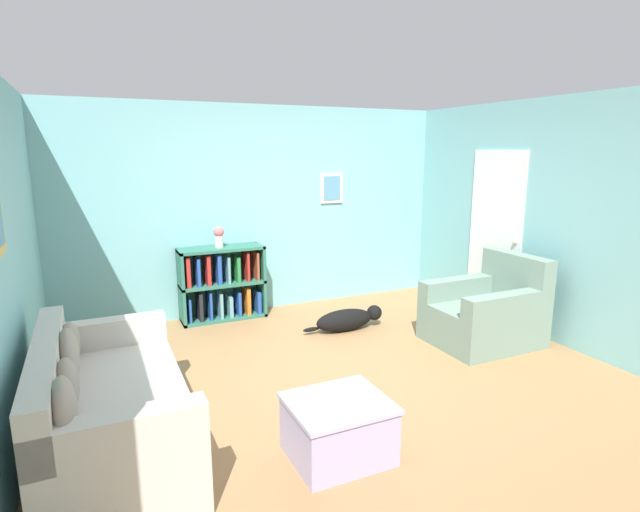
% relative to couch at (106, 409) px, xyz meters
% --- Properties ---
extents(ground_plane, '(14.00, 14.00, 0.00)m').
position_rel_couch_xyz_m(ground_plane, '(1.99, 0.45, -0.33)').
color(ground_plane, '#997047').
extents(wall_back, '(5.60, 0.13, 2.60)m').
position_rel_couch_xyz_m(wall_back, '(1.99, 2.70, 0.97)').
color(wall_back, '#7AB7BC').
rests_on(wall_back, ground_plane).
extents(wall_right, '(0.16, 5.00, 2.60)m').
position_rel_couch_xyz_m(wall_right, '(4.54, 0.46, 0.96)').
color(wall_right, '#7AB7BC').
rests_on(wall_right, ground_plane).
extents(couch, '(0.92, 1.80, 0.87)m').
position_rel_couch_xyz_m(couch, '(0.00, 0.00, 0.00)').
color(couch, beige).
rests_on(couch, ground_plane).
extents(bookshelf, '(1.02, 0.34, 0.90)m').
position_rel_couch_xyz_m(bookshelf, '(1.41, 2.47, 0.11)').
color(bookshelf, '#2D6B56').
rests_on(bookshelf, ground_plane).
extents(recliner_chair, '(1.07, 0.88, 0.94)m').
position_rel_couch_xyz_m(recliner_chair, '(3.82, 0.50, -0.00)').
color(recliner_chair, gray).
rests_on(recliner_chair, ground_plane).
extents(coffee_table, '(0.66, 0.58, 0.41)m').
position_rel_couch_xyz_m(coffee_table, '(1.41, -0.68, -0.11)').
color(coffee_table, '#ADA3CC').
rests_on(coffee_table, ground_plane).
extents(dog, '(0.99, 0.23, 0.25)m').
position_rel_couch_xyz_m(dog, '(2.62, 1.44, -0.20)').
color(dog, black).
rests_on(dog, ground_plane).
extents(vase, '(0.13, 0.13, 0.26)m').
position_rel_couch_xyz_m(vase, '(1.40, 2.46, 0.71)').
color(vase, silver).
rests_on(vase, bookshelf).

